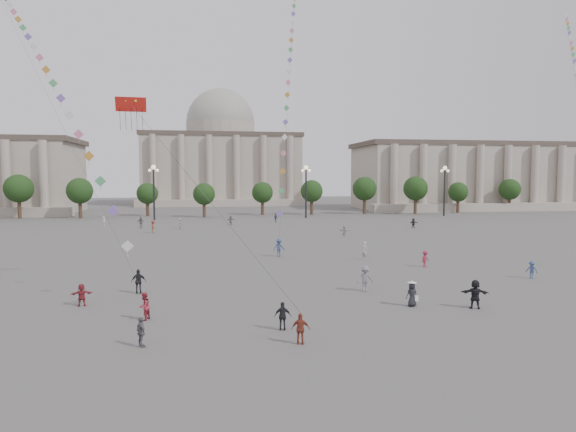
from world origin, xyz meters
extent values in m
plane|color=#504E4B|center=(0.00, 0.00, 0.00)|extent=(360.00, 360.00, 0.00)
cube|color=#ABA190|center=(75.00, 95.00, 8.00)|extent=(80.00, 22.00, 16.00)
cube|color=#4B3F37|center=(75.00, 95.00, 16.60)|extent=(81.60, 22.44, 1.20)
cube|color=#ABA190|center=(75.00, 82.00, 1.00)|extent=(84.00, 4.00, 2.00)
cube|color=#ABA190|center=(0.00, 130.00, 10.00)|extent=(46.00, 30.00, 20.00)
cube|color=#4B3F37|center=(0.00, 130.00, 20.60)|extent=(46.92, 30.60, 1.20)
cube|color=#ABA190|center=(0.00, 113.00, 1.00)|extent=(48.30, 4.00, 2.00)
cylinder|color=#ABA190|center=(0.00, 130.00, 22.50)|extent=(21.00, 21.00, 5.00)
sphere|color=gray|center=(0.00, 130.00, 25.00)|extent=(21.00, 21.00, 21.00)
cylinder|color=#38261C|center=(-42.00, 78.00, 1.76)|extent=(0.70, 0.70, 3.52)
sphere|color=black|center=(-42.00, 78.00, 5.44)|extent=(5.12, 5.12, 5.12)
cylinder|color=#38261C|center=(-30.00, 78.00, 1.76)|extent=(0.70, 0.70, 3.52)
sphere|color=black|center=(-30.00, 78.00, 5.44)|extent=(5.12, 5.12, 5.12)
cylinder|color=#38261C|center=(-18.00, 78.00, 1.76)|extent=(0.70, 0.70, 3.52)
sphere|color=black|center=(-18.00, 78.00, 5.44)|extent=(5.12, 5.12, 5.12)
cylinder|color=#38261C|center=(-6.00, 78.00, 1.76)|extent=(0.70, 0.70, 3.52)
sphere|color=black|center=(-6.00, 78.00, 5.44)|extent=(5.12, 5.12, 5.12)
cylinder|color=#38261C|center=(6.00, 78.00, 1.76)|extent=(0.70, 0.70, 3.52)
sphere|color=black|center=(6.00, 78.00, 5.44)|extent=(5.12, 5.12, 5.12)
cylinder|color=#38261C|center=(18.00, 78.00, 1.76)|extent=(0.70, 0.70, 3.52)
sphere|color=black|center=(18.00, 78.00, 5.44)|extent=(5.12, 5.12, 5.12)
cylinder|color=#38261C|center=(30.00, 78.00, 1.76)|extent=(0.70, 0.70, 3.52)
sphere|color=black|center=(30.00, 78.00, 5.44)|extent=(5.12, 5.12, 5.12)
cylinder|color=#38261C|center=(42.00, 78.00, 1.76)|extent=(0.70, 0.70, 3.52)
sphere|color=black|center=(42.00, 78.00, 5.44)|extent=(5.12, 5.12, 5.12)
cylinder|color=#38261C|center=(54.00, 78.00, 1.76)|extent=(0.70, 0.70, 3.52)
sphere|color=black|center=(54.00, 78.00, 5.44)|extent=(5.12, 5.12, 5.12)
cylinder|color=#38261C|center=(66.00, 78.00, 1.76)|extent=(0.70, 0.70, 3.52)
sphere|color=black|center=(66.00, 78.00, 5.44)|extent=(5.12, 5.12, 5.12)
cylinder|color=#262628|center=(-15.00, 70.00, 5.00)|extent=(0.36, 0.36, 10.00)
sphere|color=#FFE5B2|center=(-15.00, 70.00, 10.20)|extent=(0.90, 0.90, 0.90)
sphere|color=#FFE5B2|center=(-15.70, 70.00, 9.60)|extent=(0.60, 0.60, 0.60)
sphere|color=#FFE5B2|center=(-14.30, 70.00, 9.60)|extent=(0.60, 0.60, 0.60)
cylinder|color=#262628|center=(15.00, 70.00, 5.00)|extent=(0.36, 0.36, 10.00)
sphere|color=#FFE5B2|center=(15.00, 70.00, 10.20)|extent=(0.90, 0.90, 0.90)
sphere|color=#FFE5B2|center=(14.30, 70.00, 9.60)|extent=(0.60, 0.60, 0.60)
sphere|color=#FFE5B2|center=(15.70, 70.00, 9.60)|extent=(0.60, 0.60, 0.60)
cylinder|color=#262628|center=(45.00, 70.00, 5.00)|extent=(0.36, 0.36, 10.00)
sphere|color=#FFE5B2|center=(45.00, 70.00, 10.20)|extent=(0.90, 0.90, 0.90)
sphere|color=#FFE5B2|center=(44.30, 70.00, 9.60)|extent=(0.60, 0.60, 0.60)
sphere|color=#FFE5B2|center=(45.70, 70.00, 9.60)|extent=(0.60, 0.60, 0.60)
imported|color=#393F81|center=(7.57, 61.47, 0.79)|extent=(0.99, 0.83, 1.59)
imported|color=black|center=(11.50, -2.20, 0.93)|extent=(1.82, 1.08, 1.87)
imported|color=silver|center=(-9.34, 51.92, 0.87)|extent=(1.04, 1.68, 1.73)
imported|color=slate|center=(6.08, 3.62, 0.95)|extent=(1.26, 0.77, 1.90)
imported|color=#B9B8B4|center=(13.75, 36.62, 0.83)|extent=(1.53, 1.28, 1.65)
imported|color=maroon|center=(14.77, 12.49, 0.77)|extent=(1.15, 1.01, 1.54)
imported|color=black|center=(28.31, 46.97, 0.81)|extent=(1.57, 0.85, 1.61)
imported|color=silver|center=(-22.25, 58.58, 0.82)|extent=(0.43, 0.63, 1.65)
imported|color=slate|center=(-0.90, 57.45, 0.79)|extent=(1.53, 1.01, 1.58)
imported|color=#B8B7B4|center=(10.48, 17.43, 0.93)|extent=(0.75, 0.81, 1.85)
imported|color=#384E7F|center=(21.13, 5.95, 0.74)|extent=(1.02, 1.09, 1.48)
imported|color=slate|center=(-15.69, 54.00, 0.95)|extent=(1.19, 0.72, 1.90)
imported|color=brown|center=(-13.01, 46.47, 0.94)|extent=(0.84, 1.29, 1.89)
imported|color=brown|center=(-0.81, -7.28, 0.79)|extent=(0.99, 0.59, 1.58)
imported|color=black|center=(-1.33, -4.79, 0.79)|extent=(0.98, 0.55, 1.57)
imported|color=maroon|center=(-13.45, 2.56, 0.74)|extent=(1.43, 0.72, 1.48)
imported|color=#5C5D61|center=(-8.66, -6.41, 0.75)|extent=(0.75, 0.95, 1.51)
imported|color=black|center=(-10.23, 5.66, 0.88)|extent=(1.05, 0.48, 1.76)
imported|color=#9B2A36|center=(-9.05, -1.50, 0.82)|extent=(0.92, 1.00, 1.64)
imported|color=navy|center=(2.24, 20.94, 0.94)|extent=(1.30, 0.86, 1.89)
imported|color=black|center=(7.74, -1.03, 0.78)|extent=(0.83, 0.61, 1.56)
cone|color=white|center=(7.74, -1.03, 1.62)|extent=(0.52, 0.52, 0.14)
cylinder|color=white|center=(7.74, -1.03, 1.56)|extent=(0.60, 0.60, 0.02)
cube|color=white|center=(7.99, -1.18, 0.55)|extent=(0.22, 0.10, 0.35)
cube|color=red|center=(-10.74, 7.62, 13.72)|extent=(2.23, 0.68, 1.02)
cube|color=#1A9336|center=(-11.09, 7.58, 13.97)|extent=(0.36, 0.22, 0.34)
cube|color=navy|center=(-10.39, 7.58, 13.97)|extent=(0.36, 0.22, 0.34)
sphere|color=yellow|center=(-11.09, 7.54, 13.97)|extent=(0.20, 0.20, 0.20)
sphere|color=yellow|center=(-10.39, 7.54, 13.97)|extent=(0.20, 0.20, 0.20)
cylinder|color=#3F3F3F|center=(-5.78, 0.17, 7.66)|extent=(0.02, 0.02, 21.63)
cylinder|color=#3F3F3F|center=(-22.76, 25.05, 20.13)|extent=(0.02, 0.02, 70.42)
cube|color=white|center=(-10.25, 0.81, 4.09)|extent=(0.76, 0.25, 0.76)
cube|color=#805FBE|center=(-11.44, 3.11, 6.17)|extent=(0.76, 0.25, 0.76)
cube|color=#4FAB6C|center=(-12.63, 5.42, 8.10)|extent=(0.76, 0.25, 0.76)
cube|color=#C8892F|center=(-13.82, 7.73, 9.92)|extent=(0.76, 0.25, 0.76)
cube|color=pink|center=(-15.01, 10.04, 11.68)|extent=(0.76, 0.25, 0.76)
cube|color=white|center=(-16.20, 12.35, 13.39)|extent=(0.76, 0.25, 0.76)
cube|color=#805FBE|center=(-17.39, 14.66, 15.05)|extent=(0.76, 0.25, 0.76)
cube|color=#4FAB6C|center=(-18.59, 16.97, 16.68)|extent=(0.76, 0.25, 0.76)
cube|color=#C8892F|center=(-19.78, 19.28, 18.28)|extent=(0.76, 0.25, 0.76)
cube|color=pink|center=(-20.97, 21.59, 19.85)|extent=(0.76, 0.25, 0.76)
cube|color=white|center=(-22.16, 23.90, 21.40)|extent=(0.76, 0.25, 0.76)
cube|color=#805FBE|center=(-23.35, 26.20, 22.93)|extent=(0.76, 0.25, 0.76)
cube|color=#4FAB6C|center=(-24.54, 28.51, 24.44)|extent=(0.76, 0.25, 0.76)
cube|color=#C8892F|center=(-25.73, 30.82, 25.93)|extent=(0.76, 0.25, 0.76)
cube|color=pink|center=(-26.92, 33.13, 27.41)|extent=(0.76, 0.25, 0.76)
cube|color=white|center=(-28.12, 35.44, 28.87)|extent=(0.76, 0.25, 0.76)
cylinder|color=#3F3F3F|center=(6.76, 39.96, 24.25)|extent=(0.02, 0.02, 59.98)
cube|color=#805FBE|center=(2.60, 22.46, 4.45)|extent=(0.76, 0.25, 0.76)
cube|color=#4FAB6C|center=(2.96, 23.99, 6.82)|extent=(0.76, 0.25, 0.76)
cube|color=#C8892F|center=(3.32, 25.51, 9.00)|extent=(0.76, 0.25, 0.76)
cube|color=pink|center=(3.68, 27.03, 11.08)|extent=(0.76, 0.25, 0.76)
cube|color=white|center=(4.05, 28.55, 13.08)|extent=(0.76, 0.25, 0.76)
cube|color=#805FBE|center=(4.41, 30.07, 15.02)|extent=(0.76, 0.25, 0.76)
cube|color=#4FAB6C|center=(4.77, 31.59, 16.92)|extent=(0.76, 0.25, 0.76)
cube|color=#C8892F|center=(5.13, 33.11, 18.77)|extent=(0.76, 0.25, 0.76)
cube|color=pink|center=(5.49, 34.64, 20.59)|extent=(0.76, 0.25, 0.76)
cube|color=white|center=(5.85, 36.16, 22.38)|extent=(0.76, 0.25, 0.76)
cube|color=#805FBE|center=(6.21, 37.68, 24.14)|extent=(0.76, 0.25, 0.76)
cube|color=#4FAB6C|center=(6.58, 39.20, 25.88)|extent=(0.76, 0.25, 0.76)
cube|color=#C8892F|center=(6.94, 40.72, 27.59)|extent=(0.76, 0.25, 0.76)
cube|color=pink|center=(7.30, 42.24, 29.29)|extent=(0.76, 0.25, 0.76)
cube|color=white|center=(7.66, 43.76, 30.97)|extent=(0.76, 0.25, 0.76)
cube|color=#805FBE|center=(8.02, 45.29, 32.63)|extent=(0.76, 0.25, 0.76)
cube|color=#4FAB6C|center=(8.38, 46.81, 34.28)|extent=(0.76, 0.25, 0.76)
cube|color=white|center=(44.50, 31.46, 23.16)|extent=(0.76, 0.25, 0.76)
cube|color=#805FBE|center=(45.62, 33.17, 24.47)|extent=(0.76, 0.25, 0.76)
cube|color=#4FAB6C|center=(46.74, 34.87, 25.76)|extent=(0.76, 0.25, 0.76)
cube|color=#C8892F|center=(47.85, 36.57, 27.04)|extent=(0.76, 0.25, 0.76)
cube|color=pink|center=(48.97, 38.27, 28.31)|extent=(0.76, 0.25, 0.76)
cube|color=white|center=(50.09, 39.98, 29.58)|extent=(0.76, 0.25, 0.76)
cube|color=#805FBE|center=(51.21, 41.68, 30.83)|extent=(0.76, 0.25, 0.76)
cube|color=#4FAB6C|center=(52.33, 43.38, 32.07)|extent=(0.76, 0.25, 0.76)
cube|color=#C8892F|center=(53.44, 45.09, 33.30)|extent=(0.76, 0.25, 0.76)
cube|color=pink|center=(54.56, 46.79, 34.53)|extent=(0.76, 0.25, 0.76)
cube|color=white|center=(55.68, 48.49, 35.74)|extent=(0.76, 0.25, 0.76)
camera|label=1|loc=(-5.54, -32.04, 8.42)|focal=32.00mm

